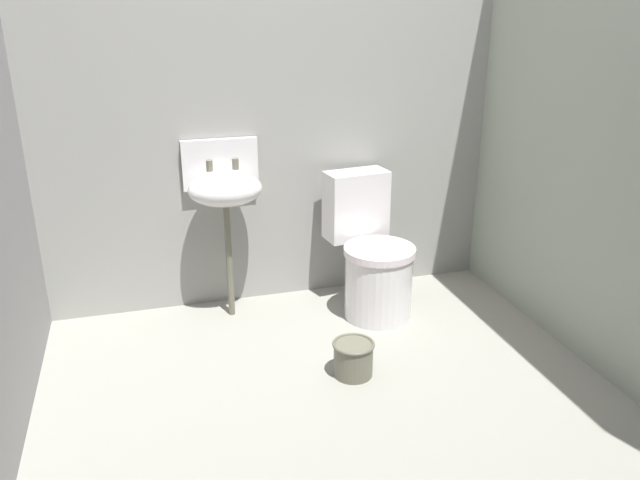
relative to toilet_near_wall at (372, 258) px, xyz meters
name	(u,v)px	position (x,y,z in m)	size (l,w,h in m)	color
ground_plane	(339,420)	(-0.48, -0.90, -0.36)	(3.02, 2.91, 0.08)	gray
wall_back	(272,111)	(-0.48, 0.40, 0.79)	(3.02, 0.10, 2.23)	gray
wall_right	(624,140)	(0.88, -0.80, 0.79)	(0.10, 2.71, 2.23)	gray
toilet_near_wall	(372,258)	(0.00, 0.00, 0.00)	(0.46, 0.64, 0.78)	white
sink	(224,187)	(-0.79, 0.19, 0.43)	(0.42, 0.35, 0.99)	#646251
bucket	(353,358)	(-0.32, -0.63, -0.23)	(0.21, 0.21, 0.17)	#646251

